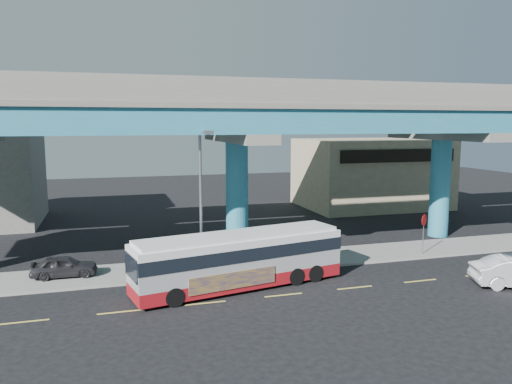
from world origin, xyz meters
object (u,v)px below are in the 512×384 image
object	(u,v)px
street_lamp	(202,181)
parked_car	(64,266)
stop_sign	(424,225)
transit_bus	(240,258)

from	to	relation	value
street_lamp	parked_car	bearing A→B (deg)	163.40
stop_sign	parked_car	bearing A→B (deg)	165.84
street_lamp	stop_sign	bearing A→B (deg)	2.95
stop_sign	transit_bus	bearing A→B (deg)	-178.84
parked_car	street_lamp	distance (m)	9.09
transit_bus	street_lamp	distance (m)	4.61
transit_bus	parked_car	distance (m)	9.94
parked_car	stop_sign	xyz separation A→B (m)	(22.08, -1.46, 1.32)
transit_bus	parked_car	bearing A→B (deg)	143.73
transit_bus	street_lamp	size ratio (longest dim) A/B	1.41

